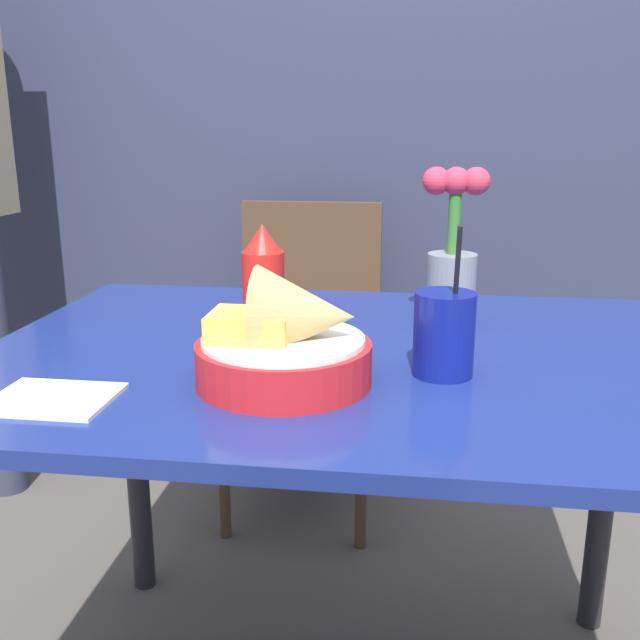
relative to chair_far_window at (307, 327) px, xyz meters
The scene contains 8 objects.
wall_window 0.86m from the chair_far_window, 54.90° to the left, with size 7.00×0.06×2.60m.
dining_table 0.88m from the chair_far_window, 77.15° to the right, with size 1.14×0.82×0.72m.
chair_far_window is the anchor object (origin of this frame).
food_basket 1.06m from the chair_far_window, 82.49° to the right, with size 0.24×0.24×0.16m.
ketchup_bottle 0.84m from the chair_far_window, 86.42° to the right, with size 0.07×0.07×0.19m.
drink_cup 1.04m from the chair_far_window, 70.19° to the right, with size 0.09×0.09×0.22m.
flower_vase 0.84m from the chair_far_window, 62.08° to the right, with size 0.11×0.09×0.27m.
napkin 1.15m from the chair_far_window, 97.93° to the right, with size 0.15×0.12×0.01m.
Camera 1 is at (0.10, -1.06, 1.06)m, focal length 40.00 mm.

